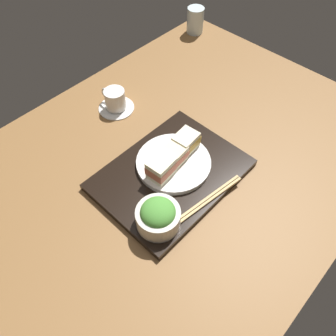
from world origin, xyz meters
The scene contains 10 objects.
ground_plane centered at (0.00, 0.00, -1.50)cm, with size 140.00×100.00×3.00cm, color brown.
serving_tray centered at (-3.33, -3.57, 1.04)cm, with size 41.42×30.88×2.08cm, color black.
sandwich_plate centered at (-0.69, -2.13, 2.84)cm, with size 21.62×21.62×1.51cm, color silver.
sandwich_near centered at (-6.62, -2.90, 6.55)cm, with size 7.49×6.30×5.91cm.
sandwich_middle centered at (-0.69, -2.13, 6.13)cm, with size 7.52×6.42×5.06cm.
sandwich_far centered at (5.23, -1.35, 6.35)cm, with size 7.87×6.36×5.51cm.
salad_bowl centered at (-17.37, -12.34, 5.70)cm, with size 11.33×11.33×7.76cm.
chopsticks_pair centered at (-2.80, -17.35, 2.43)cm, with size 22.46×4.56×0.70cm.
coffee_cup centered at (5.01, 29.93, 3.29)cm, with size 12.11×12.38×7.45cm.
drinking_glass centered at (59.76, 41.75, 5.22)cm, with size 6.95×6.95×10.44cm, color silver.
Camera 1 is at (-46.41, -43.25, 79.73)cm, focal length 36.47 mm.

